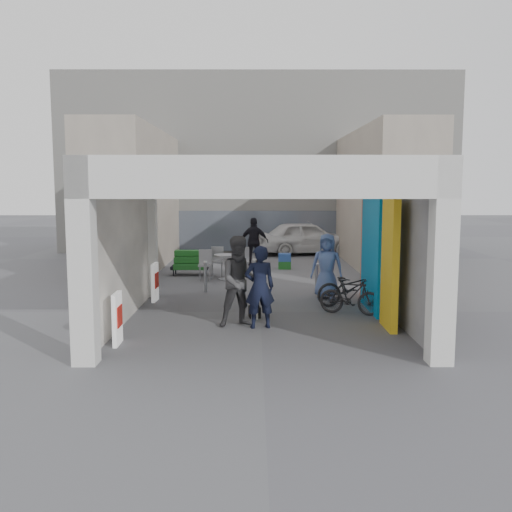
{
  "coord_description": "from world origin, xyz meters",
  "views": [
    {
      "loc": [
        -0.14,
        -13.4,
        3.01
      ],
      "look_at": [
        -0.1,
        1.0,
        1.23
      ],
      "focal_mm": 40.0,
      "sensor_mm": 36.0,
      "label": 1
    }
  ],
  "objects_px": {
    "produce_stand": "(190,265)",
    "man_back_turned": "(241,281)",
    "cafe_set": "(222,267)",
    "man_crates": "(254,242)",
    "border_collie": "(255,307)",
    "white_van": "(307,238)",
    "man_with_dog": "(260,287)",
    "bicycle_front": "(351,287)",
    "bicycle_rear": "(350,296)",
    "man_elderly": "(327,266)"
  },
  "relations": [
    {
      "from": "cafe_set",
      "to": "man_elderly",
      "type": "height_order",
      "value": "man_elderly"
    },
    {
      "from": "cafe_set",
      "to": "bicycle_rear",
      "type": "xyz_separation_m",
      "value": [
        3.31,
        -5.34,
        0.1
      ]
    },
    {
      "from": "man_with_dog",
      "to": "man_crates",
      "type": "relative_size",
      "value": 0.97
    },
    {
      "from": "produce_stand",
      "to": "bicycle_rear",
      "type": "relative_size",
      "value": 0.85
    },
    {
      "from": "border_collie",
      "to": "white_van",
      "type": "relative_size",
      "value": 0.16
    },
    {
      "from": "border_collie",
      "to": "white_van",
      "type": "height_order",
      "value": "white_van"
    },
    {
      "from": "man_back_turned",
      "to": "man_crates",
      "type": "bearing_deg",
      "value": 71.21
    },
    {
      "from": "man_crates",
      "to": "produce_stand",
      "type": "bearing_deg",
      "value": 42.55
    },
    {
      "from": "cafe_set",
      "to": "border_collie",
      "type": "xyz_separation_m",
      "value": [
        1.05,
        -5.72,
        -0.08
      ]
    },
    {
      "from": "cafe_set",
      "to": "man_crates",
      "type": "distance_m",
      "value": 3.07
    },
    {
      "from": "bicycle_rear",
      "to": "man_crates",
      "type": "bearing_deg",
      "value": 35.31
    },
    {
      "from": "man_crates",
      "to": "bicycle_front",
      "type": "xyz_separation_m",
      "value": [
        2.45,
        -7.2,
        -0.44
      ]
    },
    {
      "from": "cafe_set",
      "to": "white_van",
      "type": "height_order",
      "value": "white_van"
    },
    {
      "from": "cafe_set",
      "to": "produce_stand",
      "type": "xyz_separation_m",
      "value": [
        -1.14,
        0.62,
        -0.02
      ]
    },
    {
      "from": "man_with_dog",
      "to": "bicycle_front",
      "type": "height_order",
      "value": "man_with_dog"
    },
    {
      "from": "bicycle_front",
      "to": "bicycle_rear",
      "type": "height_order",
      "value": "bicycle_front"
    },
    {
      "from": "cafe_set",
      "to": "man_elderly",
      "type": "bearing_deg",
      "value": -48.56
    },
    {
      "from": "man_crates",
      "to": "bicycle_rear",
      "type": "xyz_separation_m",
      "value": [
        2.26,
        -8.18,
        -0.47
      ]
    },
    {
      "from": "man_with_dog",
      "to": "man_elderly",
      "type": "relative_size",
      "value": 1.01
    },
    {
      "from": "produce_stand",
      "to": "bicycle_rear",
      "type": "bearing_deg",
      "value": -39.04
    },
    {
      "from": "man_back_turned",
      "to": "bicycle_rear",
      "type": "height_order",
      "value": "man_back_turned"
    },
    {
      "from": "man_crates",
      "to": "white_van",
      "type": "height_order",
      "value": "man_crates"
    },
    {
      "from": "man_back_turned",
      "to": "man_with_dog",
      "type": "bearing_deg",
      "value": -41.07
    },
    {
      "from": "border_collie",
      "to": "bicycle_front",
      "type": "height_order",
      "value": "bicycle_front"
    },
    {
      "from": "border_collie",
      "to": "man_crates",
      "type": "distance_m",
      "value": 8.58
    },
    {
      "from": "man_crates",
      "to": "bicycle_rear",
      "type": "distance_m",
      "value": 8.5
    },
    {
      "from": "border_collie",
      "to": "man_elderly",
      "type": "xyz_separation_m",
      "value": [
        1.94,
        2.33,
        0.6
      ]
    },
    {
      "from": "bicycle_front",
      "to": "white_van",
      "type": "height_order",
      "value": "white_van"
    },
    {
      "from": "white_van",
      "to": "bicycle_rear",
      "type": "bearing_deg",
      "value": 168.85
    },
    {
      "from": "man_crates",
      "to": "white_van",
      "type": "xyz_separation_m",
      "value": [
        2.3,
        3.59,
        -0.17
      ]
    },
    {
      "from": "cafe_set",
      "to": "man_back_turned",
      "type": "xyz_separation_m",
      "value": [
        0.75,
        -6.42,
        0.63
      ]
    },
    {
      "from": "produce_stand",
      "to": "man_crates",
      "type": "relative_size",
      "value": 0.69
    },
    {
      "from": "man_with_dog",
      "to": "bicycle_rear",
      "type": "distance_m",
      "value": 2.53
    },
    {
      "from": "border_collie",
      "to": "man_with_dog",
      "type": "bearing_deg",
      "value": -90.37
    },
    {
      "from": "man_with_dog",
      "to": "white_van",
      "type": "xyz_separation_m",
      "value": [
        2.18,
        13.03,
        -0.15
      ]
    },
    {
      "from": "produce_stand",
      "to": "man_back_turned",
      "type": "bearing_deg",
      "value": -60.7
    },
    {
      "from": "bicycle_front",
      "to": "white_van",
      "type": "relative_size",
      "value": 0.41
    },
    {
      "from": "produce_stand",
      "to": "man_with_dog",
      "type": "distance_m",
      "value": 7.6
    },
    {
      "from": "man_back_turned",
      "to": "man_crates",
      "type": "xyz_separation_m",
      "value": [
        0.29,
        9.26,
        -0.06
      ]
    },
    {
      "from": "man_with_dog",
      "to": "cafe_set",
      "type": "bearing_deg",
      "value": -90.9
    },
    {
      "from": "bicycle_front",
      "to": "produce_stand",
      "type": "bearing_deg",
      "value": 30.43
    },
    {
      "from": "produce_stand",
      "to": "white_van",
      "type": "distance_m",
      "value": 7.34
    },
    {
      "from": "man_with_dog",
      "to": "white_van",
      "type": "bearing_deg",
      "value": -110.38
    },
    {
      "from": "border_collie",
      "to": "man_back_turned",
      "type": "height_order",
      "value": "man_back_turned"
    },
    {
      "from": "man_crates",
      "to": "bicycle_rear",
      "type": "relative_size",
      "value": 1.24
    },
    {
      "from": "man_back_turned",
      "to": "man_crates",
      "type": "height_order",
      "value": "man_back_turned"
    },
    {
      "from": "produce_stand",
      "to": "man_back_turned",
      "type": "xyz_separation_m",
      "value": [
        1.89,
        -7.05,
        0.65
      ]
    },
    {
      "from": "man_crates",
      "to": "white_van",
      "type": "distance_m",
      "value": 4.27
    },
    {
      "from": "produce_stand",
      "to": "man_crates",
      "type": "height_order",
      "value": "man_crates"
    },
    {
      "from": "bicycle_rear",
      "to": "bicycle_front",
      "type": "bearing_deg",
      "value": 9.09
    }
  ]
}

